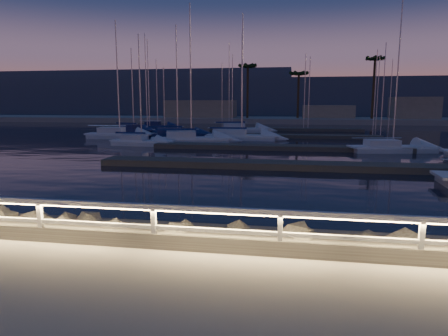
% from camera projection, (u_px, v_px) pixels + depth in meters
% --- Properties ---
extents(ground, '(400.00, 400.00, 0.00)m').
position_uv_depth(ground, '(236.00, 252.00, 9.29)').
color(ground, gray).
rests_on(ground, ground).
extents(harbor_water, '(400.00, 440.00, 0.60)m').
position_uv_depth(harbor_water, '(280.00, 147.00, 39.80)').
color(harbor_water, black).
rests_on(harbor_water, ground).
extents(guard_rail, '(44.11, 0.12, 1.06)m').
position_uv_depth(guard_rail, '(234.00, 220.00, 9.18)').
color(guard_rail, white).
rests_on(guard_rail, ground).
extents(riprap, '(38.62, 2.75, 1.32)m').
position_uv_depth(riprap, '(195.00, 237.00, 11.01)').
color(riprap, slate).
rests_on(riprap, ground).
extents(floating_docks, '(22.00, 36.00, 0.40)m').
position_uv_depth(floating_docks, '(281.00, 140.00, 40.96)').
color(floating_docks, '#534D45').
rests_on(floating_docks, ground).
extents(far_shore, '(160.00, 14.00, 5.20)m').
position_uv_depth(far_shore, '(287.00, 118.00, 81.26)').
color(far_shore, gray).
rests_on(far_shore, ground).
extents(palm_left, '(3.00, 3.00, 11.20)m').
position_uv_depth(palm_left, '(248.00, 68.00, 79.00)').
color(palm_left, '#4B3A23').
rests_on(palm_left, ground).
extents(palm_center, '(3.00, 3.00, 9.70)m').
position_uv_depth(palm_center, '(299.00, 75.00, 78.51)').
color(palm_center, '#4B3A23').
rests_on(palm_center, ground).
extents(palm_right, '(3.00, 3.00, 12.20)m').
position_uv_depth(palm_right, '(375.00, 62.00, 74.81)').
color(palm_right, '#4B3A23').
rests_on(palm_right, ground).
extents(distant_hills, '(230.00, 37.50, 18.00)m').
position_uv_depth(distant_hills, '(228.00, 99.00, 142.24)').
color(distant_hills, '#3D495E').
rests_on(distant_hills, ground).
extents(sailboat_a, '(6.17, 2.37, 10.33)m').
position_uv_depth(sailboat_a, '(140.00, 141.00, 38.00)').
color(sailboat_a, silver).
rests_on(sailboat_a, ground).
extents(sailboat_c, '(7.34, 3.43, 12.03)m').
position_uv_depth(sailboat_c, '(390.00, 147.00, 32.88)').
color(sailboat_c, silver).
rests_on(sailboat_c, ground).
extents(sailboat_e, '(7.81, 2.93, 13.08)m').
position_uv_depth(sailboat_e, '(118.00, 134.00, 45.34)').
color(sailboat_e, silver).
rests_on(sailboat_e, ground).
extents(sailboat_f, '(8.26, 4.47, 13.58)m').
position_uv_depth(sailboat_f, '(189.00, 139.00, 40.07)').
color(sailboat_f, silver).
rests_on(sailboat_f, ground).
extents(sailboat_i, '(6.78, 3.57, 11.19)m').
position_uv_depth(sailboat_i, '(133.00, 130.00, 53.92)').
color(sailboat_i, navy).
rests_on(sailboat_i, ground).
extents(sailboat_j, '(7.72, 4.33, 12.70)m').
position_uv_depth(sailboat_j, '(176.00, 134.00, 45.92)').
color(sailboat_j, navy).
rests_on(sailboat_j, ground).
extents(sailboat_k, '(7.91, 2.48, 13.35)m').
position_uv_depth(sailboat_k, '(240.00, 136.00, 43.55)').
color(sailboat_k, silver).
rests_on(sailboat_k, ground).
extents(sailboat_m, '(6.39, 2.25, 10.77)m').
position_uv_depth(sailboat_m, '(157.00, 126.00, 63.31)').
color(sailboat_m, navy).
rests_on(sailboat_m, ground).
extents(sailboat_n, '(8.12, 4.15, 13.33)m').
position_uv_depth(sailboat_n, '(240.00, 129.00, 54.93)').
color(sailboat_n, silver).
rests_on(sailboat_n, ground).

